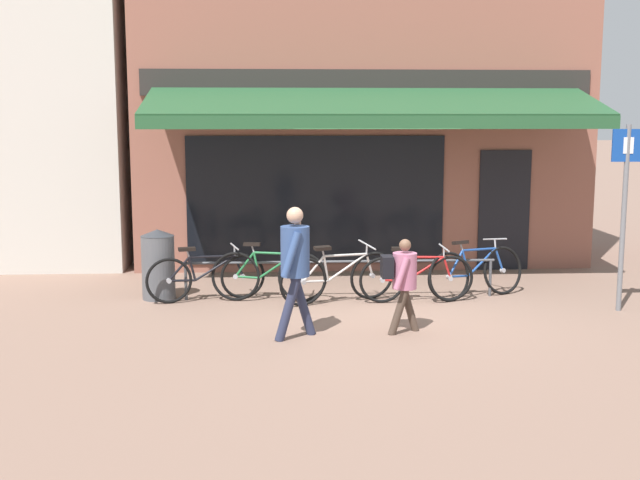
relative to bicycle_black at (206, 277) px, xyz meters
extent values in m
plane|color=#846656|center=(2.56, -0.83, -0.36)|extent=(160.00, 160.00, 0.00)
cube|color=#8E5647|center=(2.61, 3.69, 2.81)|extent=(8.05, 3.00, 6.35)
cube|color=black|center=(1.72, 2.17, 0.89)|extent=(4.42, 0.04, 2.20)
cube|color=black|center=(5.02, 2.17, 0.69)|extent=(0.90, 0.04, 2.10)
cube|color=#282623|center=(2.61, 2.17, 2.87)|extent=(7.64, 0.06, 0.44)
cube|color=#23512D|center=(2.61, 1.29, 2.55)|extent=(7.24, 1.81, 0.50)
cube|color=#23512D|center=(2.61, 0.39, 2.22)|extent=(7.24, 0.03, 0.20)
cylinder|color=#47494F|center=(1.97, 0.09, 0.19)|extent=(4.63, 0.04, 0.04)
cylinder|color=#47494F|center=(-0.30, 0.09, -0.09)|extent=(0.04, 0.04, 0.55)
cylinder|color=#47494F|center=(4.23, 0.09, -0.09)|extent=(0.04, 0.04, 0.55)
torus|color=black|center=(0.53, 0.14, -0.03)|extent=(0.66, 0.22, 0.67)
cylinder|color=#9E9EA3|center=(0.53, 0.14, -0.03)|extent=(0.08, 0.08, 0.07)
torus|color=black|center=(-0.52, -0.13, -0.03)|extent=(0.66, 0.22, 0.67)
cylinder|color=#9E9EA3|center=(-0.52, -0.13, -0.03)|extent=(0.08, 0.08, 0.07)
cylinder|color=black|center=(0.13, 0.03, 0.12)|extent=(0.59, 0.18, 0.36)
cylinder|color=black|center=(0.09, 0.02, 0.29)|extent=(0.65, 0.20, 0.05)
cylinder|color=black|center=(-0.19, -0.05, 0.13)|extent=(0.12, 0.07, 0.35)
cylinder|color=black|center=(-0.34, -0.09, -0.04)|extent=(0.38, 0.13, 0.05)
cylinder|color=black|center=(-0.37, -0.10, 0.14)|extent=(0.32, 0.11, 0.35)
cylinder|color=black|center=(0.47, 0.12, 0.13)|extent=(0.15, 0.08, 0.33)
cylinder|color=#9E9EA3|center=(-0.24, -0.07, 0.35)|extent=(0.06, 0.04, 0.11)
cube|color=black|center=(-0.26, -0.08, 0.42)|extent=(0.26, 0.16, 0.05)
cylinder|color=#9E9EA3|center=(0.42, 0.10, 0.36)|extent=(0.03, 0.03, 0.14)
cylinder|color=#9E9EA3|center=(0.42, 0.10, 0.43)|extent=(0.15, 0.51, 0.03)
torus|color=black|center=(1.40, -0.12, 0.00)|extent=(0.73, 0.18, 0.72)
cylinder|color=#9E9EA3|center=(1.40, -0.12, 0.00)|extent=(0.08, 0.07, 0.07)
torus|color=black|center=(0.43, 0.01, 0.00)|extent=(0.73, 0.18, 0.72)
cylinder|color=#9E9EA3|center=(0.43, 0.01, 0.00)|extent=(0.08, 0.07, 0.07)
cylinder|color=#23703D|center=(1.04, -0.06, 0.16)|extent=(0.55, 0.08, 0.38)
cylinder|color=#23703D|center=(1.00, -0.04, 0.34)|extent=(0.60, 0.11, 0.05)
cylinder|color=#23703D|center=(0.74, -0.02, 0.16)|extent=(0.11, 0.08, 0.38)
cylinder|color=#23703D|center=(0.60, -0.01, -0.01)|extent=(0.35, 0.08, 0.05)
cylinder|color=#23703D|center=(0.57, 0.00, 0.17)|extent=(0.30, 0.05, 0.38)
cylinder|color=#23703D|center=(1.35, -0.10, 0.16)|extent=(0.15, 0.08, 0.35)
cylinder|color=#9E9EA3|center=(0.69, 0.00, 0.40)|extent=(0.06, 0.04, 0.11)
cube|color=black|center=(0.67, 0.01, 0.47)|extent=(0.25, 0.13, 0.06)
cylinder|color=#9E9EA3|center=(1.30, -0.08, 0.40)|extent=(0.03, 0.04, 0.14)
cylinder|color=#9E9EA3|center=(1.30, -0.07, 0.47)|extent=(0.09, 0.52, 0.06)
torus|color=black|center=(2.44, -0.04, -0.01)|extent=(0.72, 0.38, 0.72)
cylinder|color=#9E9EA3|center=(2.44, -0.04, -0.01)|extent=(0.09, 0.09, 0.08)
torus|color=black|center=(1.40, -0.43, -0.01)|extent=(0.72, 0.38, 0.72)
cylinder|color=#9E9EA3|center=(1.40, -0.43, -0.01)|extent=(0.09, 0.09, 0.08)
cylinder|color=#BCB7B2|center=(2.05, -0.20, 0.15)|extent=(0.60, 0.21, 0.38)
cylinder|color=#BCB7B2|center=(2.02, -0.24, 0.34)|extent=(0.65, 0.28, 0.05)
cylinder|color=#BCB7B2|center=(1.73, -0.33, 0.16)|extent=(0.11, 0.12, 0.38)
cylinder|color=#BCB7B2|center=(1.58, -0.36, -0.01)|extent=(0.37, 0.17, 0.05)
cylinder|color=#BCB7B2|center=(1.55, -0.40, 0.17)|extent=(0.33, 0.11, 0.38)
cylinder|color=#BCB7B2|center=(2.39, -0.08, 0.16)|extent=(0.15, 0.13, 0.35)
cylinder|color=#9E9EA3|center=(1.69, -0.37, 0.40)|extent=(0.06, 0.05, 0.11)
cube|color=black|center=(1.68, -0.39, 0.47)|extent=(0.26, 0.18, 0.06)
cylinder|color=#9E9EA3|center=(2.34, -0.12, 0.40)|extent=(0.04, 0.05, 0.14)
cylinder|color=#9E9EA3|center=(2.34, -0.13, 0.47)|extent=(0.21, 0.49, 0.08)
torus|color=black|center=(3.56, -0.22, -0.02)|extent=(0.68, 0.11, 0.68)
cylinder|color=#9E9EA3|center=(3.56, -0.22, -0.02)|extent=(0.07, 0.07, 0.07)
torus|color=black|center=(2.55, -0.28, -0.02)|extent=(0.68, 0.11, 0.68)
cylinder|color=#9E9EA3|center=(2.55, -0.28, -0.02)|extent=(0.07, 0.07, 0.07)
cylinder|color=#B21E1E|center=(3.18, -0.25, 0.13)|extent=(0.56, 0.05, 0.36)
cylinder|color=#B21E1E|center=(3.14, -0.26, 0.30)|extent=(0.62, 0.07, 0.05)
cylinder|color=#B21E1E|center=(2.87, -0.27, 0.13)|extent=(0.12, 0.06, 0.36)
cylinder|color=#B21E1E|center=(2.73, -0.27, -0.03)|extent=(0.36, 0.06, 0.05)
cylinder|color=#B21E1E|center=(2.69, -0.28, 0.14)|extent=(0.30, 0.04, 0.36)
cylinder|color=#B21E1E|center=(3.50, -0.23, 0.14)|extent=(0.15, 0.06, 0.33)
cylinder|color=#9E9EA3|center=(2.81, -0.28, 0.36)|extent=(0.06, 0.03, 0.11)
cube|color=black|center=(2.80, -0.29, 0.43)|extent=(0.25, 0.12, 0.05)
cylinder|color=#9E9EA3|center=(3.45, -0.25, 0.36)|extent=(0.03, 0.03, 0.14)
cylinder|color=#9E9EA3|center=(3.45, -0.25, 0.43)|extent=(0.05, 0.52, 0.05)
torus|color=black|center=(4.46, 0.22, 0.00)|extent=(0.73, 0.45, 0.73)
cylinder|color=#9E9EA3|center=(4.46, 0.22, 0.00)|extent=(0.09, 0.09, 0.08)
torus|color=black|center=(3.54, -0.21, 0.00)|extent=(0.73, 0.45, 0.73)
cylinder|color=#9E9EA3|center=(3.54, -0.21, 0.00)|extent=(0.09, 0.09, 0.08)
cylinder|color=#1E4793|center=(4.10, 0.08, 0.16)|extent=(0.51, 0.32, 0.39)
cylinder|color=#1E4793|center=(4.05, 0.09, 0.35)|extent=(0.58, 0.29, 0.05)
cylinder|color=#1E4793|center=(3.82, -0.05, 0.17)|extent=(0.13, 0.06, 0.38)
cylinder|color=#1E4793|center=(3.70, -0.13, -0.01)|extent=(0.34, 0.18, 0.05)
cylinder|color=#1E4793|center=(3.66, -0.12, 0.18)|extent=(0.27, 0.21, 0.38)
cylinder|color=#1E4793|center=(4.40, 0.22, 0.17)|extent=(0.16, 0.03, 0.35)
cylinder|color=#9E9EA3|center=(3.75, -0.04, 0.41)|extent=(0.06, 0.03, 0.11)
cube|color=black|center=(3.74, -0.04, 0.48)|extent=(0.26, 0.20, 0.06)
cylinder|color=#9E9EA3|center=(4.33, 0.23, 0.41)|extent=(0.04, 0.05, 0.14)
cylinder|color=#9E9EA3|center=(4.33, 0.24, 0.48)|extent=(0.24, 0.48, 0.10)
cylinder|color=#282D47|center=(1.34, -1.92, 0.02)|extent=(0.35, 0.17, 0.80)
cylinder|color=#282D47|center=(1.15, -2.15, 0.02)|extent=(0.35, 0.17, 0.80)
cylinder|color=#334C7F|center=(1.25, -2.04, 0.70)|extent=(0.41, 0.41, 0.61)
sphere|color=tan|center=(1.25, -2.04, 1.14)|extent=(0.20, 0.20, 0.20)
cylinder|color=#334C7F|center=(1.20, -2.25, 0.70)|extent=(0.28, 0.20, 0.54)
cylinder|color=#334C7F|center=(1.26, -1.82, 0.84)|extent=(0.21, 0.21, 0.27)
cylinder|color=tan|center=(1.29, -1.82, 0.93)|extent=(0.13, 0.19, 0.41)
cube|color=black|center=(1.28, -1.87, 1.12)|extent=(0.03, 0.07, 0.14)
cylinder|color=#47382D|center=(2.69, -1.80, -0.08)|extent=(0.26, 0.10, 0.59)
cylinder|color=#47382D|center=(2.52, -1.97, -0.08)|extent=(0.26, 0.10, 0.59)
cylinder|color=#B26684|center=(2.61, -1.89, 0.42)|extent=(0.30, 0.30, 0.45)
sphere|color=brown|center=(2.61, -1.89, 0.74)|extent=(0.15, 0.15, 0.15)
cylinder|color=#B26684|center=(2.54, -2.06, 0.42)|extent=(0.23, 0.14, 0.40)
cylinder|color=#B26684|center=(2.67, -1.71, 0.42)|extent=(0.23, 0.14, 0.40)
cube|color=black|center=(2.39, -1.89, 0.48)|extent=(0.14, 0.26, 0.27)
cylinder|color=#515459|center=(-0.71, 0.20, 0.11)|extent=(0.48, 0.48, 0.94)
cone|color=#33353A|center=(-0.71, 0.20, 0.63)|extent=(0.49, 0.49, 0.10)
cylinder|color=slate|center=(5.78, -0.92, 0.92)|extent=(0.07, 0.07, 2.57)
cube|color=#14429E|center=(5.78, -0.93, 1.92)|extent=(0.44, 0.02, 0.44)
cube|color=white|center=(5.78, -0.94, 1.92)|extent=(0.14, 0.01, 0.22)
camera|label=1|loc=(0.99, -11.53, 2.31)|focal=45.00mm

